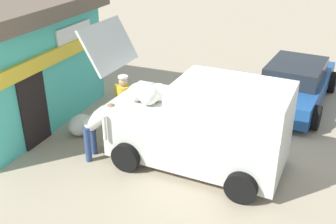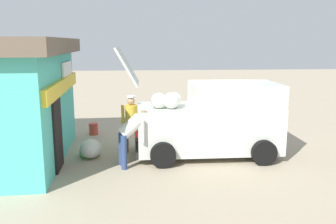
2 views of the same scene
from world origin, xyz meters
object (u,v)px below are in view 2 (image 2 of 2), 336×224
at_px(parked_sedan, 222,106).
at_px(vendor_standing, 131,120).
at_px(unloaded_banana_pile, 91,149).
at_px(paint_bucket, 93,129).
at_px(customer_bending, 131,133).
at_px(delivery_van, 212,120).

relative_size(parked_sedan, vendor_standing, 2.67).
relative_size(unloaded_banana_pile, paint_bucket, 2.19).
bearing_deg(parked_sedan, customer_bending, 145.33).
xyz_separation_m(parked_sedan, paint_bucket, (-1.86, 4.97, -0.41)).
height_order(parked_sedan, paint_bucket, parked_sedan).
xyz_separation_m(vendor_standing, paint_bucket, (2.14, 1.36, -0.75)).
height_order(vendor_standing, customer_bending, vendor_standing).
height_order(delivery_van, paint_bucket, delivery_van).
relative_size(parked_sedan, customer_bending, 3.06).
bearing_deg(customer_bending, parked_sedan, -34.67).
xyz_separation_m(delivery_van, vendor_standing, (0.41, 2.26, -0.07)).
bearing_deg(parked_sedan, vendor_standing, 137.94).
xyz_separation_m(delivery_van, customer_bending, (-0.79, 2.26, -0.12)).
height_order(delivery_van, parked_sedan, delivery_van).
height_order(vendor_standing, unloaded_banana_pile, vendor_standing).
bearing_deg(vendor_standing, parked_sedan, -42.06).
bearing_deg(vendor_standing, unloaded_banana_pile, 108.77).
relative_size(parked_sedan, paint_bucket, 11.10).
relative_size(delivery_van, paint_bucket, 11.12).
relative_size(customer_bending, paint_bucket, 3.63).
distance_m(unloaded_banana_pile, paint_bucket, 2.54).
bearing_deg(paint_bucket, unloaded_banana_pile, -174.86).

